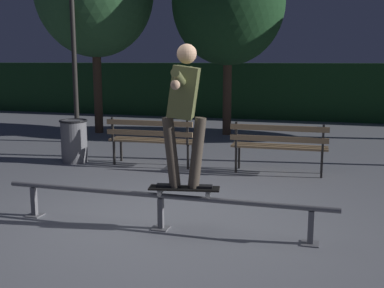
{
  "coord_description": "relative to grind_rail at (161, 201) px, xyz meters",
  "views": [
    {
      "loc": [
        1.73,
        -5.0,
        1.89
      ],
      "look_at": [
        0.14,
        0.57,
        0.85
      ],
      "focal_mm": 43.73,
      "sensor_mm": 36.0,
      "label": 1
    }
  ],
  "objects": [
    {
      "name": "ground_plane",
      "position": [
        0.0,
        0.23,
        -0.32
      ],
      "size": [
        90.0,
        90.0,
        0.0
      ],
      "primitive_type": "plane",
      "color": "slate"
    },
    {
      "name": "hedge_backdrop",
      "position": [
        0.0,
        10.86,
        0.58
      ],
      "size": [
        24.0,
        1.2,
        1.8
      ],
      "primitive_type": "cube",
      "color": "#193D1E",
      "rests_on": "ground"
    },
    {
      "name": "grind_rail",
      "position": [
        0.0,
        0.0,
        0.0
      ],
      "size": [
        3.88,
        0.18,
        0.42
      ],
      "color": "slate",
      "rests_on": "ground"
    },
    {
      "name": "skateboard",
      "position": [
        0.28,
        -0.0,
        0.17
      ],
      "size": [
        0.8,
        0.33,
        0.09
      ],
      "color": "black",
      "rests_on": "grind_rail"
    },
    {
      "name": "skateboarder",
      "position": [
        0.28,
        0.0,
        1.11
      ],
      "size": [
        0.63,
        1.39,
        1.56
      ],
      "color": "black",
      "rests_on": "skateboard"
    },
    {
      "name": "park_bench_leftmost",
      "position": [
        -1.25,
        2.99,
        0.21
      ],
      "size": [
        1.61,
        0.43,
        0.88
      ],
      "color": "#282623",
      "rests_on": "ground"
    },
    {
      "name": "park_bench_left_center",
      "position": [
        1.02,
        2.99,
        0.21
      ],
      "size": [
        1.61,
        0.43,
        0.88
      ],
      "color": "#282623",
      "rests_on": "ground"
    },
    {
      "name": "tree_behind_benches",
      "position": [
        -0.69,
        6.95,
        2.96
      ],
      "size": [
        2.79,
        2.79,
        4.83
      ],
      "color": "#4C3828",
      "rests_on": "ground"
    },
    {
      "name": "lamp_post_left",
      "position": [
        -3.83,
        4.9,
        2.16
      ],
      "size": [
        0.32,
        0.32,
        3.9
      ],
      "color": "#282623",
      "rests_on": "ground"
    },
    {
      "name": "trash_can",
      "position": [
        -2.77,
        2.92,
        0.09
      ],
      "size": [
        0.52,
        0.52,
        0.8
      ],
      "color": "slate",
      "rests_on": "ground"
    }
  ]
}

